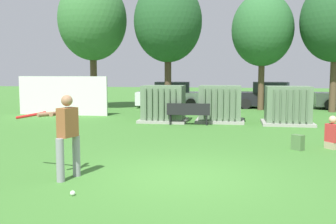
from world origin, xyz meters
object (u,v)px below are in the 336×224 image
object	(u,v)px
transformer_west	(164,104)
sports_ball	(73,193)
transformer_mid_west	(220,104)
parked_car_left_of_center	(268,96)
parked_car_leftmost	(171,96)
batter	(66,132)
backpack	(298,143)
transformer_mid_east	(287,106)
seated_spectator	(335,136)
park_bench	(188,112)

from	to	relation	value
transformer_west	sports_ball	xyz separation A→B (m)	(0.28, -10.33, -0.74)
transformer_mid_west	sports_ball	xyz separation A→B (m)	(-2.21, -10.66, -0.74)
parked_car_left_of_center	parked_car_leftmost	bearing A→B (deg)	-173.13
batter	sports_ball	size ratio (longest dim) A/B	19.33
batter	backpack	distance (m)	6.52
transformer_mid_east	seated_spectator	xyz separation A→B (m)	(0.65, -5.06, -0.41)
transformer_west	transformer_mid_east	world-z (taller)	same
transformer_west	transformer_mid_east	bearing A→B (deg)	0.14
transformer_mid_west	parked_car_left_of_center	size ratio (longest dim) A/B	0.49
park_bench	parked_car_leftmost	world-z (taller)	parked_car_leftmost
transformer_mid_east	park_bench	distance (m)	4.21
backpack	seated_spectator	bearing A→B (deg)	21.51
park_bench	transformer_mid_west	bearing A→B (deg)	43.02
batter	backpack	size ratio (longest dim) A/B	3.95
park_bench	parked_car_leftmost	size ratio (longest dim) A/B	0.42
transformer_mid_west	parked_car_left_of_center	bearing A→B (deg)	69.41
batter	transformer_mid_east	bearing A→B (deg)	58.86
transformer_mid_east	batter	xyz separation A→B (m)	(-5.63, -9.33, 0.19)
sports_ball	backpack	distance (m)	6.71
batter	seated_spectator	bearing A→B (deg)	34.15
sports_ball	seated_spectator	size ratio (longest dim) A/B	0.09
transformer_west	batter	world-z (taller)	batter
seated_spectator	parked_car_leftmost	world-z (taller)	parked_car_leftmost
sports_ball	park_bench	bearing A→B (deg)	84.34
transformer_mid_west	parked_car_left_of_center	world-z (taller)	same
transformer_mid_east	backpack	bearing A→B (deg)	-94.41
transformer_mid_east	sports_ball	size ratio (longest dim) A/B	23.33
transformer_mid_east	batter	size ratio (longest dim) A/B	1.21
seated_spectator	parked_car_leftmost	xyz separation A→B (m)	(-6.78, 11.82, 0.38)
seated_spectator	parked_car_leftmost	distance (m)	13.64
seated_spectator	transformer_west	bearing A→B (deg)	139.83
sports_ball	parked_car_leftmost	world-z (taller)	parked_car_leftmost
transformer_west	seated_spectator	bearing A→B (deg)	-40.17
batter	sports_ball	bearing A→B (deg)	-60.28
transformer_west	parked_car_leftmost	xyz separation A→B (m)	(-0.80, 6.77, -0.04)
sports_ball	backpack	bearing A→B (deg)	46.41
batter	parked_car_left_of_center	size ratio (longest dim) A/B	0.41
transformer_west	parked_car_leftmost	distance (m)	6.82
transformer_west	seated_spectator	xyz separation A→B (m)	(5.98, -5.05, -0.41)
park_bench	seated_spectator	world-z (taller)	seated_spectator
parked_car_leftmost	seated_spectator	bearing A→B (deg)	-60.16
transformer_mid_west	backpack	world-z (taller)	transformer_mid_west
transformer_mid_east	seated_spectator	world-z (taller)	transformer_mid_east
batter	parked_car_leftmost	world-z (taller)	batter
parked_car_left_of_center	backpack	bearing A→B (deg)	-91.24
parked_car_left_of_center	transformer_mid_west	bearing A→B (deg)	-110.59
sports_ball	parked_car_left_of_center	xyz separation A→B (m)	(4.91, 17.83, 0.71)
transformer_mid_east	park_bench	world-z (taller)	transformer_mid_east
transformer_mid_west	backpack	xyz separation A→B (m)	(2.41, -5.80, -0.57)
sports_ball	parked_car_left_of_center	size ratio (longest dim) A/B	0.02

